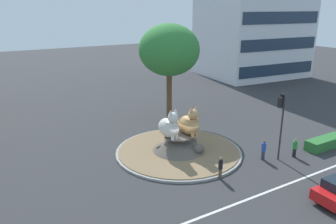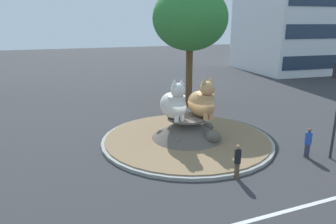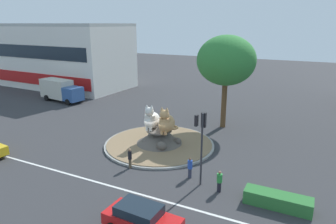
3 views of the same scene
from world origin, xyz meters
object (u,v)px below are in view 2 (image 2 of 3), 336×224
(cat_statue_white, at_px, (174,104))
(broadleaf_tree_behind_island, at_px, (190,19))
(cat_statue_calico, at_px, (202,102))
(pedestrian_black_shirt, at_px, (237,161))
(pedestrian_blue_shirt, at_px, (308,142))

(cat_statue_white, bearing_deg, broadleaf_tree_behind_island, 143.21)
(cat_statue_calico, relative_size, broadleaf_tree_behind_island, 0.26)
(cat_statue_white, xyz_separation_m, cat_statue_calico, (1.75, -0.30, 0.02))
(cat_statue_calico, distance_m, pedestrian_black_shirt, 5.34)
(cat_statue_calico, distance_m, broadleaf_tree_behind_island, 10.10)
(broadleaf_tree_behind_island, height_order, pedestrian_blue_shirt, broadleaf_tree_behind_island)
(pedestrian_blue_shirt, bearing_deg, pedestrian_black_shirt, -28.06)
(broadleaf_tree_behind_island, bearing_deg, cat_statue_calico, -110.03)
(pedestrian_blue_shirt, height_order, pedestrian_black_shirt, pedestrian_black_shirt)
(broadleaf_tree_behind_island, bearing_deg, pedestrian_black_shirt, -105.81)
(broadleaf_tree_behind_island, distance_m, pedestrian_blue_shirt, 14.31)
(cat_statue_calico, bearing_deg, pedestrian_black_shirt, -14.23)
(broadleaf_tree_behind_island, bearing_deg, cat_statue_white, -120.85)
(cat_statue_white, distance_m, broadleaf_tree_behind_island, 10.53)
(cat_statue_calico, bearing_deg, pedestrian_blue_shirt, 37.95)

